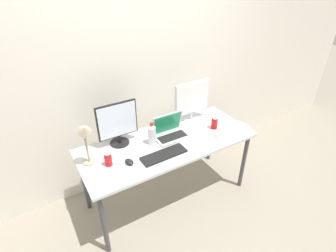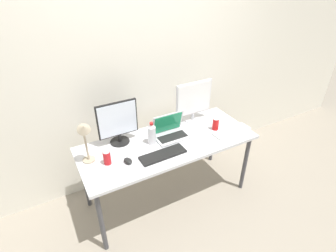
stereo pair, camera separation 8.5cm
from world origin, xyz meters
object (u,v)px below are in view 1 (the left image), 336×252
object	(u,v)px
desk_lamp	(86,137)
soda_can_by_laptop	(108,159)
monitor_center	(192,100)
monitor_left	(118,123)
mouse_by_keyboard	(129,162)
work_desk	(168,147)
laptop_silver	(170,131)
water_bottle	(152,134)
keyboard_aux	(230,130)
soda_can_near_keyboard	(214,123)
keyboard_main	(164,155)

from	to	relation	value
desk_lamp	soda_can_by_laptop	bearing A→B (deg)	-30.10
monitor_center	monitor_left	bearing A→B (deg)	-179.18
mouse_by_keyboard	desk_lamp	world-z (taller)	desk_lamp
work_desk	laptop_silver	distance (m)	0.16
desk_lamp	work_desk	bearing A→B (deg)	-3.01
laptop_silver	water_bottle	size ratio (longest dim) A/B	1.45
work_desk	laptop_silver	xyz separation A→B (m)	(0.07, 0.07, 0.12)
water_bottle	desk_lamp	world-z (taller)	desk_lamp
monitor_center	keyboard_aux	xyz separation A→B (m)	(0.22, -0.40, -0.23)
monitor_center	laptop_silver	world-z (taller)	monitor_center
monitor_left	mouse_by_keyboard	world-z (taller)	monitor_left
work_desk	monitor_left	bearing A→B (deg)	152.21
water_bottle	soda_can_by_laptop	distance (m)	0.48
work_desk	soda_can_near_keyboard	bearing A→B (deg)	-3.95
monitor_left	water_bottle	xyz separation A→B (m)	(0.27, -0.16, -0.12)
work_desk	laptop_silver	size ratio (longest dim) A/B	5.19
monitor_center	mouse_by_keyboard	size ratio (longest dim) A/B	4.80
soda_can_near_keyboard	desk_lamp	xyz separation A→B (m)	(-1.30, 0.08, 0.23)
monitor_left	soda_can_by_laptop	bearing A→B (deg)	-128.63
keyboard_aux	soda_can_by_laptop	xyz separation A→B (m)	(-1.28, 0.13, 0.05)
water_bottle	keyboard_aux	bearing A→B (deg)	-15.28
monitor_left	soda_can_near_keyboard	distance (m)	1.01
work_desk	keyboard_main	world-z (taller)	keyboard_main
monitor_left	soda_can_by_laptop	xyz separation A→B (m)	(-0.20, -0.26, -0.16)
monitor_center	soda_can_near_keyboard	size ratio (longest dim) A/B	3.59
desk_lamp	laptop_silver	bearing A→B (deg)	2.46
soda_can_near_keyboard	desk_lamp	size ratio (longest dim) A/B	0.29
keyboard_aux	mouse_by_keyboard	bearing A→B (deg)	175.30
monitor_center	mouse_by_keyboard	bearing A→B (deg)	-159.22
water_bottle	monitor_left	bearing A→B (deg)	148.53
laptop_silver	water_bottle	distance (m)	0.22
monitor_left	soda_can_near_keyboard	world-z (taller)	monitor_left
mouse_by_keyboard	monitor_center	bearing A→B (deg)	9.12
monitor_left	soda_can_near_keyboard	size ratio (longest dim) A/B	3.42
soda_can_near_keyboard	soda_can_by_laptop	distance (m)	1.17
work_desk	soda_can_by_laptop	world-z (taller)	soda_can_by_laptop
soda_can_near_keyboard	mouse_by_keyboard	bearing A→B (deg)	-175.87
keyboard_aux	desk_lamp	xyz separation A→B (m)	(-1.42, 0.21, 0.28)
laptop_silver	mouse_by_keyboard	xyz separation A→B (m)	(-0.53, -0.19, -0.04)
water_bottle	desk_lamp	distance (m)	0.63
keyboard_aux	soda_can_near_keyboard	bearing A→B (deg)	130.16
monitor_left	water_bottle	distance (m)	0.34
laptop_silver	keyboard_aux	bearing A→B (deg)	-22.04
laptop_silver	work_desk	bearing A→B (deg)	-131.57
laptop_silver	keyboard_aux	size ratio (longest dim) A/B	0.80
keyboard_aux	soda_can_near_keyboard	distance (m)	0.18
keyboard_aux	mouse_by_keyboard	xyz separation A→B (m)	(-1.12, 0.06, 0.01)
keyboard_main	desk_lamp	size ratio (longest dim) A/B	1.01
laptop_silver	mouse_by_keyboard	size ratio (longest dim) A/B	3.54
laptop_silver	mouse_by_keyboard	bearing A→B (deg)	-160.62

